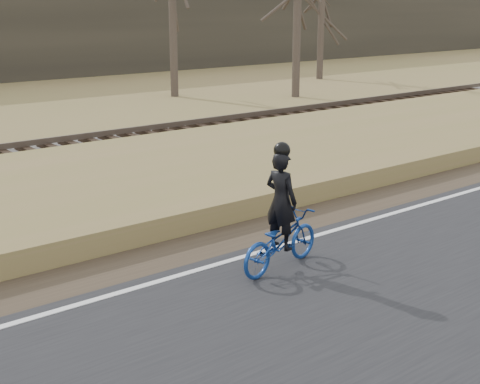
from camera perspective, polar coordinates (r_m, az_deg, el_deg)
ground at (r=12.80m, az=9.81°, el=-3.42°), size 120.00×120.00×0.00m
road at (r=11.39m, az=19.20°, el=-6.42°), size 120.00×6.00×0.06m
edge_line at (r=12.90m, az=9.17°, el=-2.92°), size 120.00×0.12×0.01m
shoulder at (r=13.58m, az=6.08°, el=-2.05°), size 120.00×1.60×0.04m
embankment at (r=15.71m, az=-1.52°, el=1.29°), size 120.00×5.00×0.44m
ballast at (r=18.82m, az=-8.46°, el=3.60°), size 120.00×3.00×0.45m
railroad at (r=18.76m, az=-8.50°, el=4.50°), size 120.00×2.40×0.29m
cyclist at (r=10.61m, az=3.48°, el=-3.25°), size 1.86×0.93×2.07m
bare_tree_center at (r=30.88m, az=-5.79°, el=15.45°), size 0.36×0.36×7.95m
bare_tree_right at (r=30.71m, az=4.92°, el=15.22°), size 0.36×0.36×7.68m
bare_tree_far_right at (r=38.25m, az=6.97°, el=14.92°), size 0.36×0.36×7.18m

